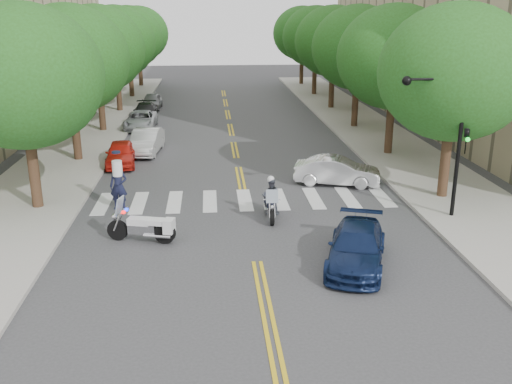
{
  "coord_description": "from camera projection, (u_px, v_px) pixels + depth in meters",
  "views": [
    {
      "loc": [
        -1.47,
        -17.44,
        8.12
      ],
      "look_at": [
        0.26,
        3.62,
        1.3
      ],
      "focal_mm": 40.0,
      "sensor_mm": 36.0,
      "label": 1
    }
  ],
  "objects": [
    {
      "name": "sidewalk_left",
      "position": [
        93.0,
        131.0,
        39.25
      ],
      "size": [
        5.0,
        60.0,
        0.15
      ],
      "primitive_type": "cube",
      "color": "#9E9991",
      "rests_on": "ground"
    },
    {
      "name": "tree_r_3",
      "position": [
        333.0,
        41.0,
        46.59
      ],
      "size": [
        6.4,
        6.4,
        8.45
      ],
      "color": "#382316",
      "rests_on": "ground"
    },
    {
      "name": "traffic_signal_pole",
      "position": [
        449.0,
        128.0,
        21.93
      ],
      "size": [
        2.82,
        0.42,
        6.0
      ],
      "color": "black",
      "rests_on": "ground"
    },
    {
      "name": "parked_car_a",
      "position": [
        121.0,
        153.0,
        30.79
      ],
      "size": [
        1.81,
        3.92,
        1.3
      ],
      "primitive_type": "imported",
      "rotation": [
        0.0,
        0.0,
        0.07
      ],
      "color": "red",
      "rests_on": "ground"
    },
    {
      "name": "tree_l_0",
      "position": [
        22.0,
        77.0,
        22.45
      ],
      "size": [
        6.4,
        6.4,
        8.45
      ],
      "color": "#382316",
      "rests_on": "ground"
    },
    {
      "name": "tree_r_4",
      "position": [
        316.0,
        37.0,
        54.17
      ],
      "size": [
        6.4,
        6.4,
        8.45
      ],
      "color": "#382316",
      "rests_on": "ground"
    },
    {
      "name": "officer_standing",
      "position": [
        119.0,
        186.0,
        23.91
      ],
      "size": [
        0.8,
        0.58,
        2.03
      ],
      "primitive_type": "imported",
      "rotation": [
        0.0,
        0.0,
        -0.13
      ],
      "color": "#171A34",
      "rests_on": "ground"
    },
    {
      "name": "tree_r_2",
      "position": [
        358.0,
        48.0,
        39.0
      ],
      "size": [
        6.4,
        6.4,
        8.45
      ],
      "color": "#382316",
      "rests_on": "ground"
    },
    {
      "name": "parked_car_d",
      "position": [
        146.0,
        112.0,
        43.18
      ],
      "size": [
        2.01,
        4.46,
        1.27
      ],
      "primitive_type": "imported",
      "rotation": [
        0.0,
        0.0,
        0.05
      ],
      "color": "black",
      "rests_on": "ground"
    },
    {
      "name": "tree_l_4",
      "position": [
        128.0,
        37.0,
        52.8
      ],
      "size": [
        6.4,
        6.4,
        8.45
      ],
      "color": "#382316",
      "rests_on": "ground"
    },
    {
      "name": "tree_r_5",
      "position": [
        302.0,
        33.0,
        61.76
      ],
      "size": [
        6.4,
        6.4,
        8.45
      ],
      "color": "#382316",
      "rests_on": "ground"
    },
    {
      "name": "convertible",
      "position": [
        337.0,
        171.0,
        27.36
      ],
      "size": [
        4.32,
        2.51,
        1.34
      ],
      "primitive_type": "imported",
      "rotation": [
        0.0,
        0.0,
        1.29
      ],
      "color": "silver",
      "rests_on": "ground"
    },
    {
      "name": "ground",
      "position": [
        257.0,
        262.0,
        19.15
      ],
      "size": [
        140.0,
        140.0,
        0.0
      ],
      "primitive_type": "plane",
      "color": "#38383A",
      "rests_on": "ground"
    },
    {
      "name": "tree_l_5",
      "position": [
        138.0,
        34.0,
        60.39
      ],
      "size": [
        6.4,
        6.4,
        8.45
      ],
      "color": "#382316",
      "rests_on": "ground"
    },
    {
      "name": "tree_l_1",
      "position": [
        69.0,
        59.0,
        30.04
      ],
      "size": [
        6.4,
        6.4,
        8.45
      ],
      "color": "#382316",
      "rests_on": "ground"
    },
    {
      "name": "parked_car_c",
      "position": [
        141.0,
        120.0,
        40.12
      ],
      "size": [
        2.1,
        4.5,
        1.24
      ],
      "primitive_type": "imported",
      "rotation": [
        0.0,
        0.0,
        -0.01
      ],
      "color": "#A7A9AF",
      "rests_on": "ground"
    },
    {
      "name": "motorcycle_police",
      "position": [
        271.0,
        199.0,
        22.97
      ],
      "size": [
        0.75,
        2.19,
        1.78
      ],
      "rotation": [
        0.0,
        0.0,
        3.11
      ],
      "color": "black",
      "rests_on": "ground"
    },
    {
      "name": "tree_r_1",
      "position": [
        395.0,
        57.0,
        31.41
      ],
      "size": [
        6.4,
        6.4,
        8.45
      ],
      "color": "#382316",
      "rests_on": "ground"
    },
    {
      "name": "motorcycle_parked",
      "position": [
        147.0,
        227.0,
        20.61
      ],
      "size": [
        2.54,
        1.04,
        1.66
      ],
      "rotation": [
        0.0,
        0.0,
        1.32
      ],
      "color": "black",
      "rests_on": "ground"
    },
    {
      "name": "tree_r_0",
      "position": [
        454.0,
        73.0,
        23.82
      ],
      "size": [
        6.4,
        6.4,
        8.45
      ],
      "color": "#382316",
      "rests_on": "ground"
    },
    {
      "name": "sedan_blue",
      "position": [
        357.0,
        247.0,
        18.73
      ],
      "size": [
        3.07,
        4.73,
        1.27
      ],
      "primitive_type": "imported",
      "rotation": [
        0.0,
        0.0,
        -0.32
      ],
      "color": "#101E42",
      "rests_on": "ground"
    },
    {
      "name": "parked_car_b",
      "position": [
        146.0,
        141.0,
        33.32
      ],
      "size": [
        1.9,
        4.4,
        1.41
      ],
      "primitive_type": "imported",
      "rotation": [
        0.0,
        0.0,
        -0.1
      ],
      "color": "#BEBEBE",
      "rests_on": "ground"
    },
    {
      "name": "sidewalk_right",
      "position": [
        363.0,
        126.0,
        40.74
      ],
      "size": [
        5.0,
        60.0,
        0.15
      ],
      "primitive_type": "cube",
      "color": "#9E9991",
      "rests_on": "ground"
    },
    {
      "name": "tree_l_3",
      "position": [
        115.0,
        42.0,
        45.21
      ],
      "size": [
        6.4,
        6.4,
        8.45
      ],
      "color": "#382316",
      "rests_on": "ground"
    },
    {
      "name": "tree_l_2",
      "position": [
        97.0,
        49.0,
        37.62
      ],
      "size": [
        6.4,
        6.4,
        8.45
      ],
      "color": "#382316",
      "rests_on": "ground"
    },
    {
      "name": "parked_car_e",
      "position": [
        152.0,
        101.0,
        48.17
      ],
      "size": [
        1.65,
        3.86,
        1.3
      ],
      "primitive_type": "imported",
      "rotation": [
        0.0,
        0.0,
        -0.03
      ],
      "color": "gray",
      "rests_on": "ground"
    }
  ]
}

